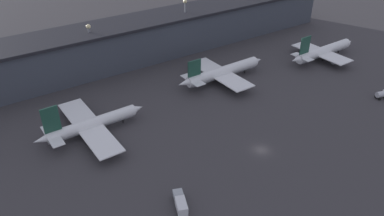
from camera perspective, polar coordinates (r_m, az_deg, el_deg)
name	(u,v)px	position (r m, az deg, el deg)	size (l,w,h in m)	color
ground	(261,150)	(113.77, 10.50, -6.32)	(600.00, 600.00, 0.00)	#383538
terminal_building	(136,40)	(167.05, -8.52, 10.18)	(206.93, 21.18, 17.64)	#3D424C
airplane_1	(91,124)	(121.27, -15.09, -2.42)	(35.83, 35.92, 13.43)	white
airplane_2	(222,72)	(148.79, 4.65, 5.46)	(41.57, 31.12, 12.27)	white
airplane_3	(323,51)	(177.08, 19.34, 8.14)	(40.48, 26.91, 13.27)	white
service_vehicle_2	(180,203)	(93.68, -1.77, -14.25)	(5.17, 8.19, 3.04)	#9EA3A8
service_vehicle_4	(382,94)	(153.26, 26.99, 1.86)	(5.16, 3.81, 2.85)	white
lamp_post_1	(91,42)	(155.91, -15.18, 9.69)	(1.80, 1.80, 20.81)	slate
lamp_post_2	(185,18)	(174.07, -1.03, 13.57)	(1.80, 1.80, 23.48)	slate
lamp_post_3	(247,6)	(196.42, 8.44, 15.12)	(1.80, 1.80, 22.10)	slate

